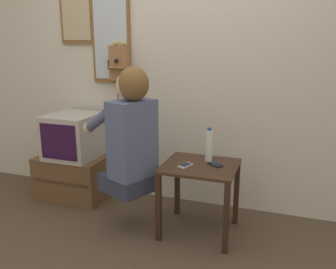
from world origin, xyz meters
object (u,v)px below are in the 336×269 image
at_px(water_bottle, 209,145).
at_px(framed_picture, 77,17).
at_px(television, 74,136).
at_px(person, 130,133).
at_px(wall_mirror, 111,40).
at_px(cell_phone_spare, 215,165).
at_px(wall_phone_antique, 120,63).
at_px(cell_phone_held, 185,165).

bearing_deg(water_bottle, framed_picture, 163.99).
bearing_deg(television, person, -26.99).
relative_size(wall_mirror, cell_phone_spare, 5.91).
height_order(television, wall_phone_antique, wall_phone_antique).
bearing_deg(wall_mirror, television, -137.65).
xyz_separation_m(television, wall_mirror, (0.30, 0.27, 0.88)).
relative_size(wall_phone_antique, cell_phone_spare, 5.44).
bearing_deg(person, framed_picture, 75.25).
bearing_deg(wall_phone_antique, wall_mirror, 158.07).
height_order(person, cell_phone_held, person).
bearing_deg(cell_phone_held, wall_mirror, 166.81).
xyz_separation_m(person, water_bottle, (0.55, 0.27, -0.12)).
height_order(person, wall_mirror, wall_mirror).
height_order(wall_phone_antique, cell_phone_held, wall_phone_antique).
bearing_deg(wall_phone_antique, water_bottle, -20.85).
height_order(television, cell_phone_held, television).
height_order(cell_phone_held, water_bottle, water_bottle).
xyz_separation_m(cell_phone_held, cell_phone_spare, (0.21, 0.09, 0.00)).
xyz_separation_m(person, wall_phone_antique, (-0.39, 0.63, 0.48)).
distance_m(framed_picture, wall_mirror, 0.42).
height_order(wall_mirror, water_bottle, wall_mirror).
bearing_deg(wall_mirror, framed_picture, 179.50).
relative_size(framed_picture, wall_mirror, 0.61).
height_order(person, water_bottle, person).
bearing_deg(person, cell_phone_held, -53.91).
bearing_deg(framed_picture, person, -38.36).
height_order(television, water_bottle, water_bottle).
distance_m(person, television, 0.91).
xyz_separation_m(wall_phone_antique, cell_phone_spare, (1.02, -0.45, -0.73)).
bearing_deg(cell_phone_spare, person, 144.42).
xyz_separation_m(wall_phone_antique, framed_picture, (-0.46, 0.04, 0.41)).
relative_size(wall_mirror, water_bottle, 2.92).
bearing_deg(person, water_bottle, -40.15).
bearing_deg(television, framed_picture, 103.21).
height_order(person, framed_picture, framed_picture).
bearing_deg(water_bottle, cell_phone_held, -127.45).
distance_m(person, wall_mirror, 1.08).
bearing_deg(wall_phone_antique, cell_phone_spare, -23.84).
height_order(cell_phone_held, cell_phone_spare, same).
bearing_deg(person, television, 86.62).
bearing_deg(cell_phone_held, person, -148.07).
relative_size(person, television, 2.05).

